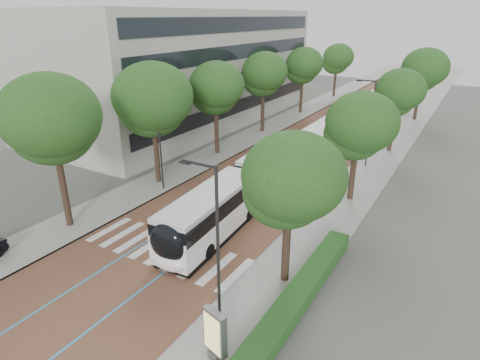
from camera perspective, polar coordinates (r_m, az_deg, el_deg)
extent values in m
plane|color=#51544C|center=(24.90, -12.29, -10.68)|extent=(160.00, 160.00, 0.00)
cube|color=brown|center=(58.32, 15.42, 8.36)|extent=(11.00, 140.00, 0.02)
cube|color=gray|center=(60.67, 8.57, 9.48)|extent=(4.00, 140.00, 0.12)
cube|color=gray|center=(56.86, 22.71, 7.13)|extent=(4.00, 140.00, 0.12)
cube|color=gray|center=(59.99, 10.26, 9.23)|extent=(0.20, 140.00, 0.14)
cube|color=gray|center=(57.14, 20.84, 7.47)|extent=(0.20, 140.00, 0.14)
cube|color=silver|center=(28.57, -18.09, -6.68)|extent=(0.55, 3.60, 0.01)
cube|color=silver|center=(27.72, -16.35, -7.40)|extent=(0.55, 3.60, 0.01)
cube|color=silver|center=(26.90, -14.50, -8.15)|extent=(0.55, 3.60, 0.01)
cube|color=silver|center=(26.12, -12.52, -8.94)|extent=(0.55, 3.60, 0.01)
cube|color=silver|center=(25.38, -10.42, -9.76)|extent=(0.55, 3.60, 0.01)
cube|color=silver|center=(24.67, -8.18, -10.62)|extent=(0.55, 3.60, 0.01)
cube|color=silver|center=(24.01, -5.80, -11.51)|extent=(0.55, 3.60, 0.01)
cube|color=silver|center=(23.40, -3.27, -12.43)|extent=(0.55, 3.60, 0.01)
cube|color=silver|center=(22.84, -0.60, -13.37)|extent=(0.55, 3.60, 0.01)
cube|color=#2995CF|center=(58.75, 13.92, 8.62)|extent=(0.12, 126.00, 0.01)
cube|color=#2995CF|center=(57.93, 16.95, 8.12)|extent=(0.12, 126.00, 0.01)
cube|color=#AFADA2|center=(55.27, -8.15, 15.57)|extent=(18.00, 40.00, 14.00)
cube|color=black|center=(50.80, 0.25, 10.62)|extent=(0.12, 38.00, 1.60)
cube|color=black|center=(50.25, 0.25, 14.20)|extent=(0.12, 38.00, 1.60)
cube|color=black|center=(49.89, 0.26, 17.84)|extent=(0.12, 38.00, 1.60)
cube|color=black|center=(49.74, 0.27, 21.28)|extent=(0.12, 38.00, 1.60)
cube|color=#1A4919|center=(20.43, 7.64, -16.83)|extent=(1.20, 14.00, 0.80)
cylinder|color=#2A2B2D|center=(17.04, -3.13, -10.54)|extent=(0.14, 0.14, 8.00)
cube|color=#2A2B2D|center=(15.71, -5.86, 2.35)|extent=(1.70, 0.12, 0.12)
cube|color=#2A2B2D|center=(16.15, -7.85, 2.51)|extent=(0.50, 0.20, 0.10)
cylinder|color=#2A2B2D|center=(38.78, 18.08, 7.50)|extent=(0.14, 0.14, 8.00)
cube|color=#2A2B2D|center=(38.22, 17.60, 13.34)|extent=(1.70, 0.12, 0.12)
cube|color=#2A2B2D|center=(38.40, 16.55, 13.38)|extent=(0.50, 0.20, 0.10)
cylinder|color=#2A2B2D|center=(32.35, -11.33, 5.33)|extent=(0.14, 0.14, 8.00)
cylinder|color=black|center=(28.96, -23.72, -1.57)|extent=(0.44, 0.44, 5.09)
ellipsoid|color=#214717|center=(27.56, -25.20, 7.26)|extent=(6.08, 6.08, 5.17)
cylinder|color=black|center=(34.46, -11.77, 3.41)|extent=(0.44, 0.44, 4.87)
ellipsoid|color=#214717|center=(33.32, -12.37, 10.61)|extent=(6.40, 6.40, 5.44)
cylinder|color=black|center=(41.22, -3.35, 6.80)|extent=(0.44, 0.44, 4.63)
ellipsoid|color=#214717|center=(40.30, -3.49, 12.57)|extent=(5.40, 5.40, 4.59)
cylinder|color=black|center=(49.53, 3.22, 9.54)|extent=(0.44, 0.44, 4.75)
ellipsoid|color=#214717|center=(48.75, 3.34, 14.50)|extent=(5.36, 5.36, 4.55)
cylinder|color=black|center=(60.21, 8.69, 11.57)|extent=(0.44, 0.44, 4.61)
ellipsoid|color=#214717|center=(59.58, 8.93, 15.53)|extent=(5.24, 5.24, 4.45)
cylinder|color=black|center=(74.14, 13.31, 13.16)|extent=(0.44, 0.44, 4.39)
ellipsoid|color=#214717|center=(73.64, 13.59, 16.22)|extent=(5.18, 5.18, 4.40)
cylinder|color=black|center=(21.51, 6.57, -9.66)|extent=(0.44, 0.44, 4.02)
ellipsoid|color=#214717|center=(19.83, 7.03, -0.68)|extent=(5.12, 5.12, 4.35)
cylinder|color=black|center=(31.77, 15.69, 0.57)|extent=(0.44, 0.44, 4.03)
ellipsoid|color=#214717|center=(30.65, 16.40, 6.94)|extent=(5.25, 5.25, 4.46)
cylinder|color=black|center=(44.82, 20.76, 6.39)|extent=(0.44, 0.44, 4.22)
ellipsoid|color=#214717|center=(44.01, 21.44, 11.18)|extent=(4.89, 4.89, 4.16)
cylinder|color=black|center=(60.25, 23.86, 9.92)|extent=(0.44, 0.44, 4.57)
ellipsoid|color=#214717|center=(59.62, 24.50, 13.80)|extent=(5.98, 5.98, 5.08)
cylinder|color=black|center=(29.67, 0.94, -0.62)|extent=(2.36, 1.06, 2.30)
cube|color=white|center=(25.82, -4.10, -5.64)|extent=(3.14, 9.51, 1.82)
cube|color=black|center=(25.31, -4.17, -3.36)|extent=(3.17, 9.33, 0.97)
cube|color=silver|center=(25.03, -4.21, -2.04)|extent=(3.08, 9.32, 0.31)
cube|color=black|center=(26.35, -4.04, -7.73)|extent=(3.06, 9.13, 0.35)
cube|color=white|center=(33.51, 4.19, 1.15)|extent=(3.03, 7.89, 1.82)
cube|color=black|center=(33.12, 4.25, 2.99)|extent=(3.06, 7.74, 0.97)
cube|color=silver|center=(32.91, 4.28, 4.04)|extent=(2.97, 7.74, 0.31)
cube|color=black|center=(33.92, 4.14, -0.56)|extent=(2.96, 7.58, 0.35)
ellipsoid|color=black|center=(22.22, -10.21, -8.78)|extent=(2.42, 1.26, 2.28)
ellipsoid|color=white|center=(22.80, -10.09, -11.29)|extent=(2.41, 1.16, 1.14)
cylinder|color=black|center=(25.11, -8.99, -8.75)|extent=(0.37, 1.02, 1.00)
cylinder|color=black|center=(24.01, -4.53, -10.10)|extent=(0.37, 1.02, 1.00)
cylinder|color=black|center=(35.63, 3.54, 1.18)|extent=(0.37, 1.02, 1.00)
cylinder|color=black|center=(34.87, 6.94, 0.56)|extent=(0.37, 1.02, 1.00)
cylinder|color=black|center=(29.04, -2.87, -3.95)|extent=(0.37, 1.02, 1.00)
cylinder|color=black|center=(28.09, 1.16, -4.88)|extent=(0.37, 1.02, 1.00)
cube|color=white|center=(42.24, 11.83, 5.26)|extent=(2.55, 12.01, 1.82)
cube|color=black|center=(41.93, 11.96, 6.75)|extent=(2.59, 11.77, 0.97)
cube|color=silver|center=(41.77, 12.03, 7.59)|extent=(2.50, 11.77, 0.31)
cube|color=black|center=(42.57, 11.72, 3.86)|extent=(2.50, 11.53, 0.35)
ellipsoid|color=black|center=(36.77, 8.85, 4.11)|extent=(2.35, 1.11, 2.28)
ellipsoid|color=white|center=(37.09, 8.72, 2.42)|extent=(2.35, 1.01, 1.14)
cylinder|color=black|center=(39.62, 8.46, 3.19)|extent=(0.30, 1.00, 1.00)
cylinder|color=black|center=(38.89, 11.53, 2.60)|extent=(0.30, 1.00, 1.00)
cylinder|color=black|center=(46.26, 12.03, 5.75)|extent=(0.30, 1.00, 1.00)
cylinder|color=black|center=(45.63, 14.71, 5.27)|extent=(0.30, 1.00, 1.00)
cube|color=white|center=(54.04, 16.62, 8.53)|extent=(2.74, 12.05, 1.82)
cube|color=black|center=(53.80, 16.76, 9.70)|extent=(2.77, 11.81, 0.97)
cube|color=silver|center=(53.67, 16.84, 10.37)|extent=(2.68, 11.81, 0.31)
cube|color=black|center=(54.30, 16.50, 7.42)|extent=(2.68, 11.57, 0.35)
ellipsoid|color=black|center=(48.40, 14.73, 8.08)|extent=(2.37, 1.15, 2.28)
ellipsoid|color=white|center=(48.63, 14.58, 6.77)|extent=(2.37, 1.05, 1.14)
cylinder|color=black|center=(51.18, 14.16, 7.15)|extent=(0.32, 1.01, 1.00)
cylinder|color=black|center=(50.56, 16.59, 6.72)|extent=(0.32, 1.01, 1.00)
cylinder|color=black|center=(58.07, 16.55, 8.68)|extent=(0.32, 1.01, 1.00)
cylinder|color=black|center=(57.54, 18.71, 8.30)|extent=(0.32, 1.01, 1.00)
cube|color=white|center=(66.64, 19.94, 10.62)|extent=(3.19, 12.12, 1.82)
cube|color=black|center=(66.44, 20.07, 11.58)|extent=(3.21, 11.89, 0.97)
cube|color=silver|center=(66.34, 20.15, 12.12)|extent=(3.12, 11.88, 0.31)
cube|color=black|center=(66.84, 19.82, 9.71)|extent=(3.11, 11.64, 0.35)
ellipsoid|color=black|center=(60.95, 18.53, 10.52)|extent=(2.41, 1.23, 2.28)
ellipsoid|color=white|center=(61.12, 18.39, 9.47)|extent=(2.40, 1.13, 1.14)
cylinder|color=black|center=(63.66, 17.99, 9.66)|extent=(0.36, 1.02, 1.00)
cylinder|color=black|center=(63.09, 19.96, 9.31)|extent=(0.36, 1.02, 1.00)
cylinder|color=black|center=(70.67, 19.81, 10.62)|extent=(0.36, 1.02, 1.00)
cylinder|color=black|center=(70.15, 21.60, 10.29)|extent=(0.36, 1.02, 1.00)
cube|color=#59595B|center=(18.22, -3.47, -23.54)|extent=(0.63, 0.57, 0.36)
cube|color=#59595B|center=(17.37, -3.57, -20.78)|extent=(1.20, 0.61, 2.05)
cube|color=#E1CA77|center=(17.30, -4.03, -21.04)|extent=(0.95, 0.28, 1.78)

